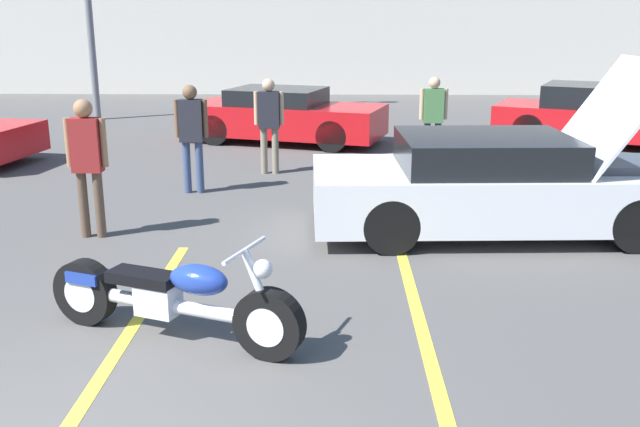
# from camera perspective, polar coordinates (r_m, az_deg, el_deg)

# --- Properties ---
(parking_stripe_middle) EXTENTS (0.12, 5.56, 0.01)m
(parking_stripe_middle) POSITION_cam_1_polar(r_m,az_deg,el_deg) (6.35, -16.01, -10.66)
(parking_stripe_middle) COLOR yellow
(parking_stripe_middle) RESTS_ON ground
(parking_stripe_back) EXTENTS (0.12, 5.56, 0.01)m
(parking_stripe_back) POSITION_cam_1_polar(r_m,az_deg,el_deg) (6.13, 8.72, -11.19)
(parking_stripe_back) COLOR yellow
(parking_stripe_back) RESTS_ON ground
(far_building) EXTENTS (32.00, 4.20, 4.40)m
(far_building) POSITION_cam_1_polar(r_m,az_deg,el_deg) (27.04, -3.37, 14.89)
(far_building) COLOR beige
(far_building) RESTS_ON ground
(motorcycle) EXTENTS (2.37, 1.10, 0.94)m
(motorcycle) POSITION_cam_1_polar(r_m,az_deg,el_deg) (6.33, -11.77, -6.70)
(motorcycle) COLOR black
(motorcycle) RESTS_ON ground
(show_car_hood_open) EXTENTS (4.80, 2.09, 2.22)m
(show_car_hood_open) POSITION_cam_1_polar(r_m,az_deg,el_deg) (9.44, 14.09, 2.25)
(show_car_hood_open) COLOR white
(show_car_hood_open) RESTS_ON ground
(parked_car_mid_row) EXTENTS (4.56, 2.88, 1.18)m
(parked_car_mid_row) POSITION_cam_1_polar(r_m,az_deg,el_deg) (15.71, -2.93, 7.79)
(parked_car_mid_row) COLOR red
(parked_car_mid_row) RESTS_ON ground
(parked_car_right_row) EXTENTS (4.55, 3.36, 1.27)m
(parked_car_right_row) POSITION_cam_1_polar(r_m,az_deg,el_deg) (16.62, 21.18, 7.28)
(parked_car_right_row) COLOR red
(parked_car_right_row) RESTS_ON ground
(spectator_near_motorcycle) EXTENTS (0.52, 0.22, 1.70)m
(spectator_near_motorcycle) POSITION_cam_1_polar(r_m,az_deg,el_deg) (11.31, -10.24, 6.63)
(spectator_near_motorcycle) COLOR #38476B
(spectator_near_motorcycle) RESTS_ON ground
(spectator_by_show_car) EXTENTS (0.52, 0.22, 1.67)m
(spectator_by_show_car) POSITION_cam_1_polar(r_m,az_deg,el_deg) (12.55, -4.10, 7.64)
(spectator_by_show_car) COLOR gray
(spectator_by_show_car) RESTS_ON ground
(spectator_midground) EXTENTS (0.52, 0.21, 1.63)m
(spectator_midground) POSITION_cam_1_polar(r_m,az_deg,el_deg) (13.46, 9.05, 7.93)
(spectator_midground) COLOR #333338
(spectator_midground) RESTS_ON ground
(spectator_far_lot) EXTENTS (0.52, 0.23, 1.75)m
(spectator_far_lot) POSITION_cam_1_polar(r_m,az_deg,el_deg) (9.31, -18.13, 4.38)
(spectator_far_lot) COLOR brown
(spectator_far_lot) RESTS_ON ground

